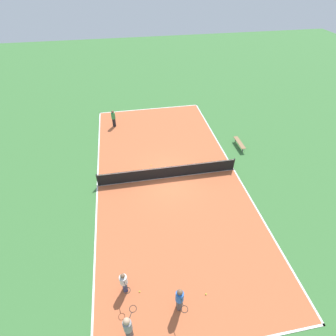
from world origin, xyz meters
TOP-DOWN VIEW (x-y plane):
  - ground_plane at (0.00, 0.00)m, footprint 80.00×80.00m
  - court_surface at (0.00, 0.00)m, footprint 10.12×21.61m
  - tennis_net at (0.00, 0.00)m, footprint 9.92×0.10m
  - bench at (-6.51, -2.73)m, footprint 0.36×1.84m
  - player_far_green at (3.62, -7.92)m, footprint 0.43×0.43m
  - player_near_white at (3.48, 7.66)m, footprint 0.55×0.98m
  - player_near_blue at (1.11, 8.93)m, footprint 0.44×0.96m
  - player_baseline_gray at (3.39, 9.70)m, footprint 0.72×0.98m
  - tennis_ball_left_sideline at (2.82, 7.88)m, footprint 0.07×0.07m
  - tennis_ball_midcourt at (-0.28, 8.57)m, footprint 0.07×0.07m
  - tennis_ball_right_alley at (1.02, -1.54)m, footprint 0.07×0.07m
  - tennis_ball_far_baseline at (2.67, -9.23)m, footprint 0.07×0.07m

SIDE VIEW (x-z plane):
  - ground_plane at x=0.00m, z-range 0.00..0.00m
  - court_surface at x=0.00m, z-range 0.00..0.02m
  - tennis_ball_left_sideline at x=2.82m, z-range 0.02..0.09m
  - tennis_ball_midcourt at x=-0.28m, z-range 0.02..0.09m
  - tennis_ball_right_alley at x=1.02m, z-range 0.02..0.09m
  - tennis_ball_far_baseline at x=2.67m, z-range 0.02..0.09m
  - bench at x=-6.51m, z-range 0.17..0.62m
  - tennis_net at x=0.00m, z-range 0.03..1.07m
  - player_near_white at x=3.48m, z-range 0.11..1.55m
  - player_far_green at x=3.62m, z-range 0.13..1.72m
  - player_near_blue at x=1.11m, z-range 0.15..1.81m
  - player_baseline_gray at x=3.39m, z-range 0.17..2.01m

